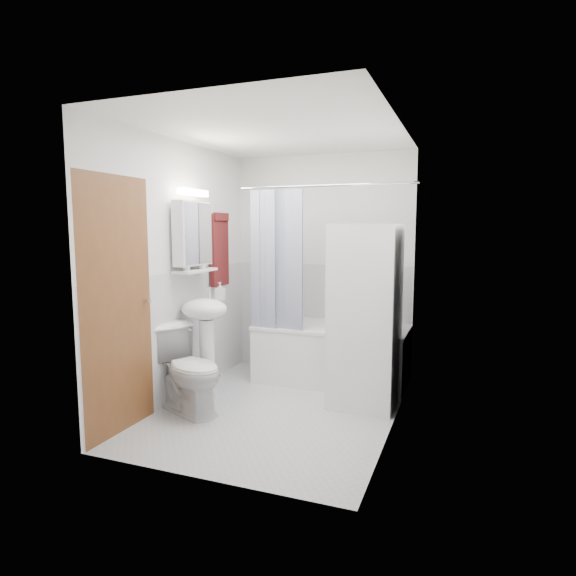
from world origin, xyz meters
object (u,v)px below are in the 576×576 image
(sink, at_px, (205,325))
(washer_dryer, at_px, (365,316))
(bathtub, at_px, (332,351))
(toilet, at_px, (188,370))

(sink, height_order, washer_dryer, washer_dryer)
(bathtub, relative_size, sink, 1.49)
(toilet, bearing_deg, bathtub, -13.07)
(sink, xyz_separation_m, toilet, (0.03, -0.36, -0.33))
(sink, relative_size, toilet, 1.38)
(washer_dryer, distance_m, toilet, 1.63)
(sink, bearing_deg, bathtub, 42.09)
(sink, relative_size, washer_dryer, 0.64)
(washer_dryer, bearing_deg, toilet, -152.06)
(sink, bearing_deg, washer_dryer, 14.18)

